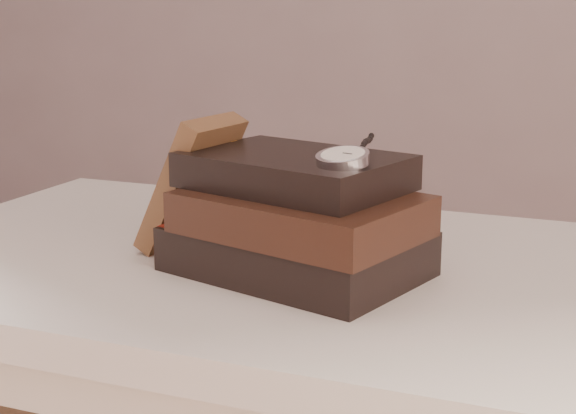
% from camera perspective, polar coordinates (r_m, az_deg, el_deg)
% --- Properties ---
extents(table, '(1.00, 0.60, 0.75)m').
position_cam_1_polar(table, '(1.05, -0.25, -8.20)').
color(table, beige).
rests_on(table, ground).
extents(book_stack, '(0.31, 0.25, 0.13)m').
position_cam_1_polar(book_stack, '(0.94, 0.64, -0.83)').
color(book_stack, black).
rests_on(book_stack, table).
extents(journal, '(0.11, 0.12, 0.17)m').
position_cam_1_polar(journal, '(1.03, -6.49, 1.59)').
color(journal, '#442A1A').
rests_on(journal, table).
extents(pocket_watch, '(0.07, 0.16, 0.02)m').
position_cam_1_polar(pocket_watch, '(0.88, 3.78, 3.38)').
color(pocket_watch, silver).
rests_on(pocket_watch, book_stack).
extents(eyeglasses, '(0.14, 0.15, 0.05)m').
position_cam_1_polar(eyeglasses, '(1.07, -0.52, 1.63)').
color(eyeglasses, silver).
rests_on(eyeglasses, book_stack).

